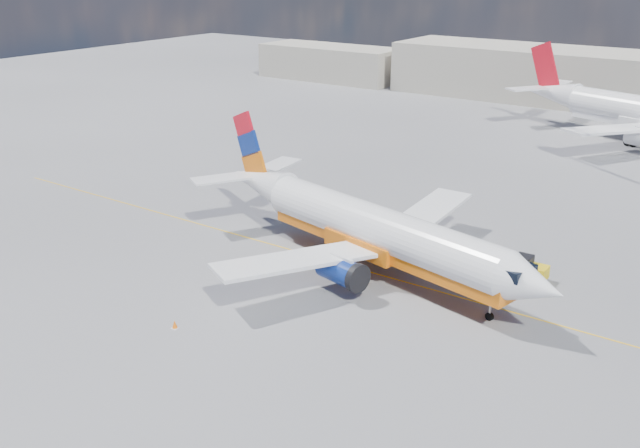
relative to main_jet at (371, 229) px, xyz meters
The scene contains 7 objects.
ground 7.10m from the main_jet, 147.70° to the right, with size 240.00×240.00×0.00m, color #5C5C60.
taxi_line 6.25m from the main_jet, behind, with size 70.00×0.15×0.01m, color yellow.
terminal_main 71.62m from the main_jet, 90.29° to the left, with size 70.00×14.00×8.00m, color #B7AE9D.
terminal_annex 85.11m from the main_jet, 126.28° to the left, with size 26.00×10.00×6.00m, color #B7AE9D.
main_jet is the anchor object (origin of this frame).
gse_tug 11.52m from the main_jet, 26.37° to the left, with size 2.47×1.54×1.75m.
traffic_cone 15.66m from the main_jet, 109.93° to the right, with size 0.39×0.39×0.54m.
Camera 1 is at (29.83, -37.69, 21.66)m, focal length 40.00 mm.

